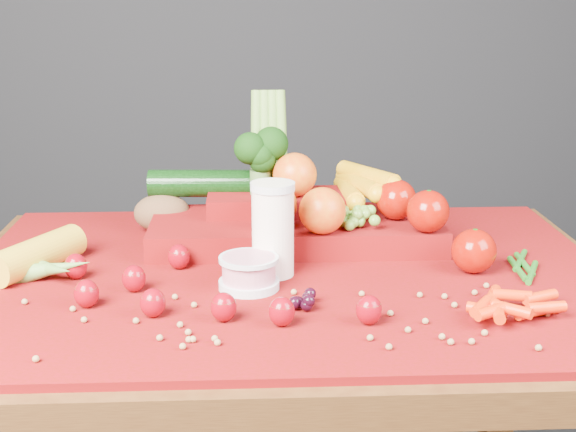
{
  "coord_description": "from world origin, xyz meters",
  "views": [
    {
      "loc": [
        -0.06,
        -1.24,
        1.21
      ],
      "look_at": [
        0.0,
        0.02,
        0.85
      ],
      "focal_mm": 50.0,
      "sensor_mm": 36.0,
      "label": 1
    }
  ],
  "objects_px": {
    "table": "(289,331)",
    "yogurt_bowl": "(249,271)",
    "milk_glass": "(273,226)",
    "produce_mound": "(305,210)"
  },
  "relations": [
    {
      "from": "table",
      "to": "yogurt_bowl",
      "type": "height_order",
      "value": "yogurt_bowl"
    },
    {
      "from": "milk_glass",
      "to": "produce_mound",
      "type": "distance_m",
      "value": 0.18
    },
    {
      "from": "table",
      "to": "yogurt_bowl",
      "type": "bearing_deg",
      "value": -130.79
    },
    {
      "from": "table",
      "to": "milk_glass",
      "type": "xyz_separation_m",
      "value": [
        -0.03,
        -0.02,
        0.19
      ]
    },
    {
      "from": "yogurt_bowl",
      "to": "produce_mound",
      "type": "xyz_separation_m",
      "value": [
        0.1,
        0.23,
        0.03
      ]
    },
    {
      "from": "milk_glass",
      "to": "produce_mound",
      "type": "relative_size",
      "value": 0.26
    },
    {
      "from": "milk_glass",
      "to": "produce_mound",
      "type": "xyz_separation_m",
      "value": [
        0.06,
        0.17,
        -0.02
      ]
    },
    {
      "from": "produce_mound",
      "to": "milk_glass",
      "type": "bearing_deg",
      "value": -110.39
    },
    {
      "from": "milk_glass",
      "to": "yogurt_bowl",
      "type": "xyz_separation_m",
      "value": [
        -0.04,
        -0.06,
        -0.05
      ]
    },
    {
      "from": "milk_glass",
      "to": "yogurt_bowl",
      "type": "distance_m",
      "value": 0.09
    }
  ]
}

